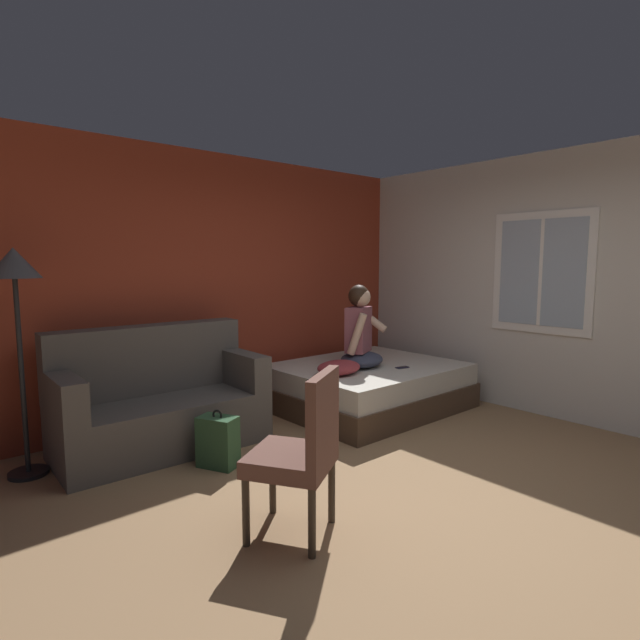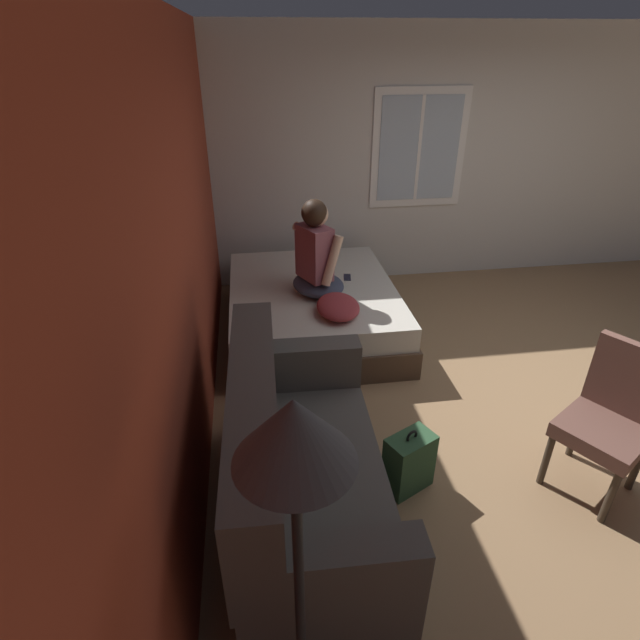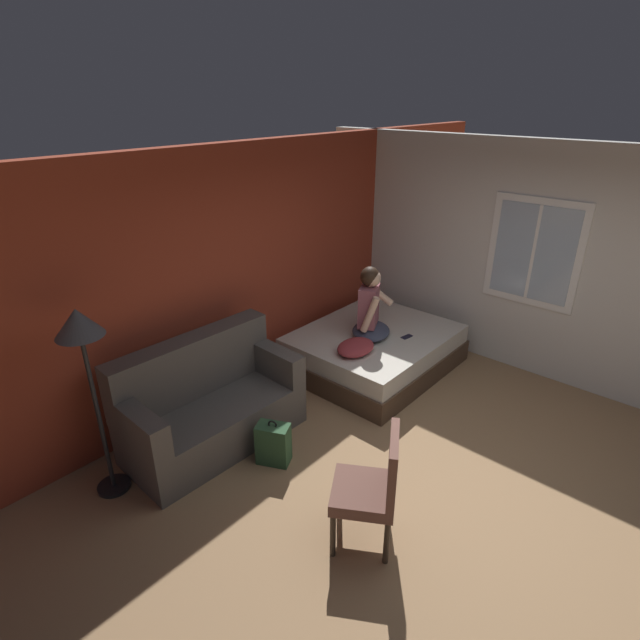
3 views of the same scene
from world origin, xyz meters
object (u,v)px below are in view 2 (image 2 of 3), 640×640
at_px(couch, 298,472).
at_px(cell_phone, 347,277).
at_px(floor_lamp, 296,474).
at_px(bed, 312,309).
at_px(side_chair, 612,416).
at_px(backpack, 408,462).
at_px(person_seated, 317,257).
at_px(throw_pillow, 338,307).

distance_m(couch, cell_phone, 2.47).
bearing_deg(floor_lamp, couch, -5.24).
bearing_deg(floor_lamp, cell_phone, -13.78).
relative_size(bed, side_chair, 1.96).
height_order(bed, couch, couch).
height_order(backpack, cell_phone, cell_phone).
xyz_separation_m(couch, person_seated, (2.07, -0.39, 0.44)).
bearing_deg(throw_pillow, backpack, -172.52).
height_order(side_chair, person_seated, person_seated).
height_order(couch, backpack, couch).
height_order(couch, floor_lamp, floor_lamp).
relative_size(bed, throw_pillow, 4.01).
distance_m(couch, floor_lamp, 1.44).
height_order(couch, person_seated, person_seated).
xyz_separation_m(bed, cell_phone, (0.14, -0.36, 0.25)).
relative_size(couch, throw_pillow, 3.59).
height_order(bed, cell_phone, cell_phone).
height_order(bed, side_chair, side_chair).
xyz_separation_m(side_chair, throw_pillow, (1.60, 1.40, 0.02)).
bearing_deg(cell_phone, bed, 30.47).
distance_m(cell_phone, floor_lamp, 3.58).
height_order(person_seated, cell_phone, person_seated).
xyz_separation_m(bed, floor_lamp, (-3.21, 0.46, 1.19)).
xyz_separation_m(backpack, throw_pillow, (1.47, 0.19, 0.36)).
distance_m(couch, backpack, 0.75).
bearing_deg(backpack, bed, 9.42).
relative_size(backpack, floor_lamp, 0.27).
relative_size(bed, person_seated, 2.20).
xyz_separation_m(couch, throw_pillow, (1.64, -0.51, 0.16)).
bearing_deg(floor_lamp, person_seated, -8.90).
bearing_deg(throw_pillow, cell_phone, -16.94).
xyz_separation_m(bed, couch, (-2.22, 0.37, 0.16)).
height_order(side_chair, throw_pillow, side_chair).
xyz_separation_m(couch, side_chair, (0.04, -1.91, 0.14)).
xyz_separation_m(throw_pillow, floor_lamp, (-2.64, 0.60, 0.88)).
bearing_deg(backpack, floor_lamp, 145.71).
relative_size(person_seated, cell_phone, 6.08).
xyz_separation_m(side_chair, cell_phone, (2.32, 1.18, -0.05)).
distance_m(person_seated, cell_phone, 0.57).
xyz_separation_m(throw_pillow, cell_phone, (0.72, -0.22, -0.07)).
xyz_separation_m(side_chair, backpack, (0.13, 1.20, -0.34)).
relative_size(side_chair, throw_pillow, 2.04).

